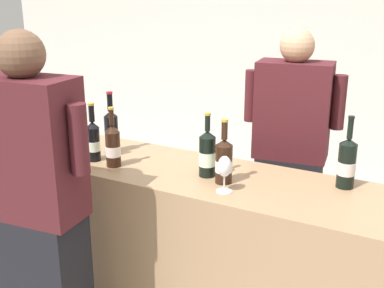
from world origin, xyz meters
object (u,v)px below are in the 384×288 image
object	(u,v)px
wine_bottle_1	(224,161)
wine_bottle_5	(111,131)
person_server	(289,169)
person_guest	(39,224)
wine_bottle_4	(93,140)
wine_bottle_0	(208,154)
wine_glass	(225,168)
wine_bottle_3	(347,163)
wine_bottle_2	(113,146)

from	to	relation	value
wine_bottle_1	wine_bottle_5	distance (m)	0.78
person_server	person_guest	xyz separation A→B (m)	(-0.78, -1.31, 0.03)
wine_bottle_4	wine_bottle_5	bearing A→B (deg)	89.92
wine_bottle_0	wine_glass	distance (m)	0.21
wine_bottle_1	person_server	world-z (taller)	person_server
wine_bottle_0	wine_bottle_5	world-z (taller)	wine_bottle_5
wine_bottle_1	wine_bottle_3	distance (m)	0.58
wine_bottle_3	wine_bottle_4	distance (m)	1.33
wine_glass	person_guest	size ratio (longest dim) A/B	0.10
person_server	wine_glass	bearing A→B (deg)	-94.14
wine_bottle_2	wine_glass	xyz separation A→B (m)	(0.67, -0.03, 0.00)
wine_bottle_4	wine_bottle_3	bearing A→B (deg)	11.98
wine_bottle_4	person_server	size ratio (longest dim) A/B	0.20
wine_bottle_0	wine_bottle_4	size ratio (longest dim) A/B	1.01
wine_bottle_2	wine_bottle_3	bearing A→B (deg)	14.51
wine_bottle_4	person_server	distance (m)	1.21
wine_bottle_3	wine_glass	distance (m)	0.59
wine_bottle_4	wine_bottle_1	bearing A→B (deg)	3.81
person_server	wine_bottle_5	bearing A→B (deg)	-144.70
wine_bottle_1	person_server	distance (m)	0.79
wine_bottle_1	wine_bottle_5	bearing A→B (deg)	171.81
wine_bottle_5	wine_bottle_3	bearing A→B (deg)	5.05
wine_bottle_2	person_guest	xyz separation A→B (m)	(-0.05, -0.51, -0.24)
wine_bottle_4	person_guest	world-z (taller)	person_guest
wine_bottle_2	wine_bottle_3	distance (m)	1.19
wine_bottle_5	wine_glass	size ratio (longest dim) A/B	2.03
wine_bottle_4	wine_bottle_5	xyz separation A→B (m)	(0.00, 0.16, 0.01)
wine_bottle_2	wine_bottle_3	xyz separation A→B (m)	(1.15, 0.30, 0.01)
wine_bottle_3	wine_bottle_5	distance (m)	1.31
wine_bottle_3	person_guest	xyz separation A→B (m)	(-1.21, -0.81, -0.25)
wine_bottle_0	wine_glass	size ratio (longest dim) A/B	1.87
person_server	person_guest	distance (m)	1.53
wine_bottle_0	wine_bottle_3	size ratio (longest dim) A/B	0.94
wine_bottle_0	wine_glass	bearing A→B (deg)	-42.20
wine_bottle_1	person_guest	size ratio (longest dim) A/B	0.19
wine_bottle_0	wine_bottle_5	distance (m)	0.66
wine_bottle_5	person_server	bearing A→B (deg)	35.30
wine_bottle_1	wine_bottle_4	world-z (taller)	wine_bottle_4
wine_bottle_1	person_guest	distance (m)	0.92
wine_bottle_1	wine_glass	bearing A→B (deg)	-63.47
person_guest	wine_bottle_1	bearing A→B (deg)	41.01
wine_bottle_0	wine_bottle_2	world-z (taller)	wine_bottle_0
person_server	person_guest	bearing A→B (deg)	-120.68
wine_glass	wine_bottle_1	bearing A→B (deg)	116.53
person_guest	wine_bottle_3	bearing A→B (deg)	33.82
wine_bottle_5	wine_glass	xyz separation A→B (m)	(0.82, -0.21, -0.01)
wine_bottle_2	wine_glass	distance (m)	0.67
wine_bottle_2	person_server	distance (m)	1.12
wine_bottle_0	person_guest	distance (m)	0.87
wine_bottle_3	person_server	world-z (taller)	person_server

